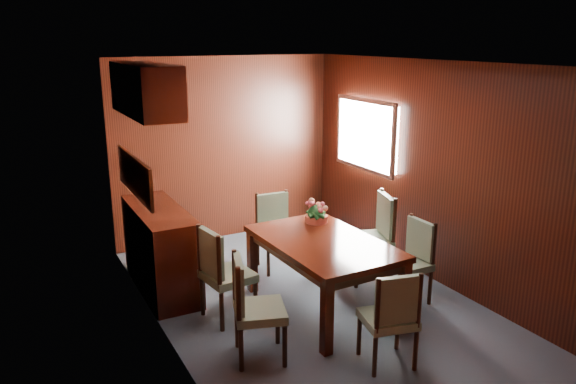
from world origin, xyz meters
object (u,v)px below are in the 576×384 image
dining_table (323,250)px  flower_centerpiece (316,211)px  chair_left_near (251,303)px  chair_right_near (412,256)px  sideboard (161,249)px  chair_head (392,314)px

dining_table → flower_centerpiece: (0.22, 0.51, 0.23)m
chair_left_near → chair_right_near: (1.89, 0.24, -0.03)m
sideboard → chair_head: size_ratio=1.63×
sideboard → chair_left_near: chair_left_near is taller
chair_left_near → sideboard: bearing=-152.2°
dining_table → chair_left_near: 1.10m
dining_table → chair_head: (-0.04, -1.13, -0.15)m
chair_left_near → flower_centerpiece: flower_centerpiece is taller
chair_right_near → chair_head: 1.30m
sideboard → chair_right_near: (2.19, -1.45, 0.03)m
chair_left_near → chair_head: size_ratio=1.06×
sideboard → chair_right_near: 2.63m
sideboard → dining_table: size_ratio=0.88×
chair_left_near → flower_centerpiece: bearing=147.3°
dining_table → flower_centerpiece: size_ratio=6.06×
sideboard → chair_left_near: (0.30, -1.69, 0.06)m
sideboard → dining_table: 1.77m
chair_left_near → flower_centerpiece: size_ratio=3.48×
dining_table → chair_left_near: bearing=-155.7°
chair_right_near → chair_left_near: bearing=97.0°
sideboard → chair_right_near: bearing=-33.6°
sideboard → chair_right_near: sideboard is taller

